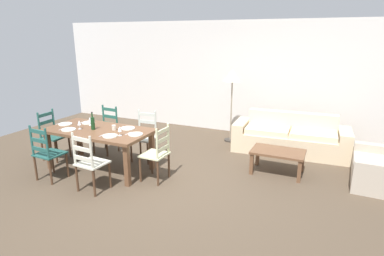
{
  "coord_description": "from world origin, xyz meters",
  "views": [
    {
      "loc": [
        2.44,
        -4.3,
        2.35
      ],
      "look_at": [
        0.17,
        0.72,
        0.75
      ],
      "focal_mm": 29.88,
      "sensor_mm": 36.0,
      "label": 1
    }
  ],
  "objects": [
    {
      "name": "dinner_plate_head_west",
      "position": [
        -2.08,
        -0.04,
        0.76
      ],
      "size": [
        0.24,
        0.24,
        0.02
      ],
      "primitive_type": "cylinder",
      "color": "white",
      "rests_on": "dining_table"
    },
    {
      "name": "fork_near_right",
      "position": [
        -1.0,
        -0.29,
        0.75
      ],
      "size": [
        0.02,
        0.17,
        0.01
      ],
      "primitive_type": "cube",
      "rotation": [
        0.0,
        0.0,
        -0.04
      ],
      "color": "silver",
      "rests_on": "dining_table"
    },
    {
      "name": "fork_far_left",
      "position": [
        -1.9,
        0.21,
        0.75
      ],
      "size": [
        0.03,
        0.17,
        0.01
      ],
      "primitive_type": "cube",
      "rotation": [
        0.0,
        0.0,
        -0.08
      ],
      "color": "silver",
      "rests_on": "dining_table"
    },
    {
      "name": "wine_glass_far_left",
      "position": [
        -1.61,
        0.1,
        0.86
      ],
      "size": [
        0.06,
        0.06,
        0.16
      ],
      "color": "white",
      "rests_on": "dining_table"
    },
    {
      "name": "ground_plane",
      "position": [
        0.0,
        0.0,
        -0.01
      ],
      "size": [
        9.6,
        9.6,
        0.02
      ],
      "primitive_type": "cube",
      "color": "#4C3E2F"
    },
    {
      "name": "wine_glass_near_right",
      "position": [
        -0.72,
        -0.19,
        0.86
      ],
      "size": [
        0.06,
        0.06,
        0.16
      ],
      "color": "white",
      "rests_on": "dining_table"
    },
    {
      "name": "wall_far",
      "position": [
        0.0,
        3.3,
        1.35
      ],
      "size": [
        9.6,
        0.16,
        2.7
      ],
      "primitive_type": "cube",
      "color": "silver",
      "rests_on": "ground_plane"
    },
    {
      "name": "dining_chair_near_left",
      "position": [
        -1.78,
        -0.78,
        0.48
      ],
      "size": [
        0.44,
        0.42,
        0.96
      ],
      "color": "#21544E",
      "rests_on": "ground_plane"
    },
    {
      "name": "dinner_plate_far_left",
      "position": [
        -1.75,
        0.21,
        0.76
      ],
      "size": [
        0.24,
        0.24,
        0.02
      ],
      "primitive_type": "cylinder",
      "color": "white",
      "rests_on": "dining_table"
    },
    {
      "name": "wine_bottle",
      "position": [
        -1.38,
        -0.09,
        0.87
      ],
      "size": [
        0.07,
        0.07,
        0.32
      ],
      "color": "#143819",
      "rests_on": "dining_table"
    },
    {
      "name": "fork_near_left",
      "position": [
        -1.9,
        -0.29,
        0.75
      ],
      "size": [
        0.02,
        0.17,
        0.01
      ],
      "primitive_type": "cube",
      "rotation": [
        0.0,
        0.0,
        0.05
      ],
      "color": "silver",
      "rests_on": "dining_table"
    },
    {
      "name": "dinner_plate_far_right",
      "position": [
        -0.85,
        0.21,
        0.76
      ],
      "size": [
        0.24,
        0.24,
        0.02
      ],
      "primitive_type": "cylinder",
      "color": "white",
      "rests_on": "dining_table"
    },
    {
      "name": "standing_lamp",
      "position": [
        0.35,
        2.48,
        1.41
      ],
      "size": [
        0.4,
        0.4,
        1.64
      ],
      "color": "#332D28",
      "rests_on": "ground_plane"
    },
    {
      "name": "coffee_table",
      "position": [
        1.66,
        1.08,
        0.36
      ],
      "size": [
        0.9,
        0.56,
        0.42
      ],
      "color": "brown",
      "rests_on": "ground_plane"
    },
    {
      "name": "fork_head_west",
      "position": [
        -2.23,
        -0.04,
        0.75
      ],
      "size": [
        0.02,
        0.17,
        0.01
      ],
      "primitive_type": "cube",
      "rotation": [
        0.0,
        0.0,
        0.05
      ],
      "color": "silver",
      "rests_on": "dining_table"
    },
    {
      "name": "fork_head_east",
      "position": [
        -0.67,
        -0.04,
        0.75
      ],
      "size": [
        0.02,
        0.17,
        0.01
      ],
      "primitive_type": "cube",
      "rotation": [
        0.0,
        0.0,
        -0.01
      ],
      "color": "silver",
      "rests_on": "dining_table"
    },
    {
      "name": "dining_chair_far_left",
      "position": [
        -1.76,
        0.73,
        0.48
      ],
      "size": [
        0.45,
        0.43,
        0.96
      ],
      "color": "#255B4C",
      "rests_on": "ground_plane"
    },
    {
      "name": "dinner_plate_near_left",
      "position": [
        -1.75,
        -0.29,
        0.76
      ],
      "size": [
        0.24,
        0.24,
        0.02
      ],
      "primitive_type": "cylinder",
      "color": "white",
      "rests_on": "dining_table"
    },
    {
      "name": "couch",
      "position": [
        1.7,
        2.29,
        0.29
      ],
      "size": [
        2.32,
        0.94,
        0.8
      ],
      "color": "beige",
      "rests_on": "ground_plane"
    },
    {
      "name": "dinner_plate_head_east",
      "position": [
        -0.52,
        -0.04,
        0.76
      ],
      "size": [
        0.24,
        0.24,
        0.02
      ],
      "primitive_type": "cylinder",
      "color": "white",
      "rests_on": "dining_table"
    },
    {
      "name": "coffee_cup_primary",
      "position": [
        -1.02,
        0.04,
        0.8
      ],
      "size": [
        0.07,
        0.07,
        0.09
      ],
      "primitive_type": "cylinder",
      "color": "beige",
      "rests_on": "dining_table"
    },
    {
      "name": "dining_chair_far_right",
      "position": [
        -0.82,
        0.69,
        0.48
      ],
      "size": [
        0.44,
        0.42,
        0.96
      ],
      "color": "beige",
      "rests_on": "ground_plane"
    },
    {
      "name": "dining_chair_head_east",
      "position": [
        -0.12,
        -0.03,
        0.48
      ],
      "size": [
        0.41,
        0.43,
        0.96
      ],
      "color": "beige",
      "rests_on": "ground_plane"
    },
    {
      "name": "dining_table",
      "position": [
        -1.3,
        -0.04,
        0.66
      ],
      "size": [
        1.9,
        0.96,
        0.75
      ],
      "color": "brown",
      "rests_on": "ground_plane"
    },
    {
      "name": "fork_far_right",
      "position": [
        -1.0,
        0.21,
        0.75
      ],
      "size": [
        0.02,
        0.17,
        0.01
      ],
      "primitive_type": "cube",
      "rotation": [
        0.0,
        0.0,
        -0.0
      ],
      "color": "silver",
      "rests_on": "dining_table"
    },
    {
      "name": "dining_chair_head_west",
      "position": [
        -2.49,
        -0.01,
        0.48
      ],
      "size": [
        0.42,
        0.44,
        0.96
      ],
      "color": "#265950",
      "rests_on": "ground_plane"
    },
    {
      "name": "dinner_plate_near_right",
      "position": [
        -0.85,
        -0.29,
        0.76
      ],
      "size": [
        0.24,
        0.24,
        0.02
      ],
      "primitive_type": "cylinder",
      "color": "white",
      "rests_on": "dining_table"
    },
    {
      "name": "wine_glass_near_left",
      "position": [
        -1.62,
        -0.16,
        0.86
      ],
      "size": [
        0.06,
        0.06,
        0.16
      ],
      "color": "white",
      "rests_on": "dining_table"
    },
    {
      "name": "dining_chair_near_right",
      "position": [
        -0.86,
        -0.8,
        0.48
      ],
      "size": [
        0.45,
        0.43,
        0.96
      ],
      "color": "beige",
      "rests_on": "ground_plane"
    }
  ]
}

